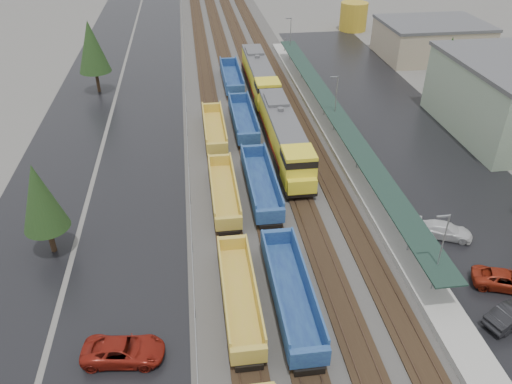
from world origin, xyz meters
TOP-DOWN VIEW (x-y plane):
  - ballast_strip at (0.00, 60.00)m, footprint 20.00×160.00m
  - trackbed at (-0.00, 60.00)m, footprint 14.60×160.00m
  - west_parking_lot at (-15.00, 60.00)m, footprint 10.00×160.00m
  - west_road at (-25.00, 60.00)m, footprint 9.00×160.00m
  - east_commuter_lot at (19.00, 50.00)m, footprint 16.00×100.00m
  - station_platform at (9.50, 50.01)m, footprint 3.00×80.00m
  - chainlink_fence at (-9.50, 58.44)m, footprint 0.08×160.04m
  - tree_west_near at (-22.00, 30.00)m, footprint 3.96×3.96m
  - tree_west_far at (-23.00, 70.00)m, footprint 4.84×4.84m
  - tree_east at (28.00, 58.00)m, footprint 4.40×4.40m
  - locomotive_lead at (2.00, 44.85)m, footprint 3.35×22.06m
  - locomotive_trail at (2.00, 65.85)m, footprint 3.35×22.06m
  - well_string_yellow at (-6.00, 20.88)m, footprint 2.59×73.97m
  - well_string_blue at (-2.00, 28.81)m, footprint 2.84×96.78m
  - storage_tank at (27.53, 100.51)m, footprint 5.86×5.86m
  - parked_car_west_c at (-14.60, 16.90)m, footprint 3.29×6.00m
  - parked_car_east_b at (15.98, 20.16)m, footprint 4.05×5.73m
  - parked_car_east_c at (14.11, 27.23)m, footprint 3.84×5.40m

SIDE VIEW (x-z plane):
  - west_parking_lot at x=-15.00m, z-range 0.00..0.02m
  - west_road at x=-25.00m, z-range 0.00..0.02m
  - east_commuter_lot at x=19.00m, z-range 0.00..0.02m
  - ballast_strip at x=0.00m, z-range 0.00..0.08m
  - trackbed at x=0.00m, z-range 0.05..0.27m
  - parked_car_east_b at x=15.98m, z-range 0.00..1.45m
  - parked_car_east_c at x=14.11m, z-range 0.00..1.45m
  - station_platform at x=9.50m, z-range -3.27..4.73m
  - parked_car_west_c at x=-14.60m, z-range 0.00..1.59m
  - well_string_yellow at x=-6.00m, z-range 0.00..2.29m
  - well_string_blue at x=-2.00m, z-range -0.03..2.48m
  - chainlink_fence at x=-9.50m, z-range 0.60..2.62m
  - locomotive_lead at x=2.00m, z-range 0.13..5.13m
  - locomotive_trail at x=2.00m, z-range 0.13..5.13m
  - storage_tank at x=27.53m, z-range 0.00..5.86m
  - tree_west_near at x=-22.00m, z-range 1.32..10.32m
  - tree_east at x=28.00m, z-range 1.47..11.47m
  - tree_west_far at x=-23.00m, z-range 1.62..12.62m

